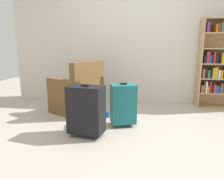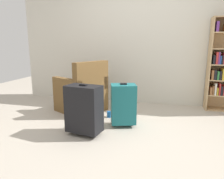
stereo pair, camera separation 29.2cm
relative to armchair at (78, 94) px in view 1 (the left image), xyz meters
The scene contains 6 objects.
ground_plane 1.29m from the armchair, 44.91° to the right, with size 8.74×8.74×0.00m, color #B2A899.
back_wall 1.59m from the armchair, 44.76° to the left, with size 4.99×0.10×2.60m, color beige.
armchair is the anchor object (origin of this frame).
mug 0.66m from the armchair, 21.61° to the right, with size 0.12×0.08×0.10m.
suitcase_teal 1.00m from the armchair, 31.99° to the right, with size 0.41×0.35×0.64m.
suitcase_black 1.05m from the armchair, 66.61° to the right, with size 0.49×0.33×0.68m.
Camera 1 is at (0.24, -2.58, 1.18)m, focal length 33.71 mm.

